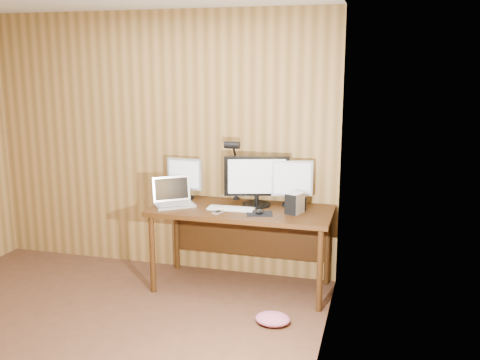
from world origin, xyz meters
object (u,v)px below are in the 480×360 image
at_px(monitor_right, 292,182).
at_px(hard_drive, 295,203).
at_px(desk, 244,220).
at_px(monitor_left, 185,177).
at_px(mouse, 259,211).
at_px(desk_lamp, 234,162).
at_px(keyboard, 231,208).
at_px(speaker, 304,204).
at_px(phone, 218,212).
at_px(monitor_center, 257,180).
at_px(laptop, 173,198).

relative_size(monitor_right, hard_drive, 2.20).
distance_m(desk, monitor_right, 0.55).
height_order(monitor_left, mouse, monitor_left).
distance_m(desk, desk_lamp, 0.54).
xyz_separation_m(keyboard, mouse, (0.27, -0.07, 0.01)).
relative_size(speaker, desk_lamp, 0.20).
distance_m(phone, speaker, 0.75).
relative_size(hard_drive, speaker, 1.57).
height_order(desk, keyboard, keyboard).
xyz_separation_m(monitor_left, hard_drive, (1.09, -0.23, -0.12)).
relative_size(desk, keyboard, 3.86).
xyz_separation_m(monitor_right, keyboard, (-0.50, -0.26, -0.21)).
bearing_deg(mouse, monitor_center, 104.34).
height_order(monitor_left, hard_drive, monitor_left).
distance_m(speaker, desk_lamp, 0.76).
xyz_separation_m(desk, mouse, (0.19, -0.20, 0.14)).
bearing_deg(hard_drive, monitor_center, 176.12).
bearing_deg(phone, speaker, 38.40).
xyz_separation_m(monitor_center, keyboard, (-0.19, -0.19, -0.23)).
xyz_separation_m(monitor_left, desk_lamp, (0.48, 0.03, 0.17)).
xyz_separation_m(monitor_center, monitor_left, (-0.72, 0.07, -0.03)).
height_order(laptop, desk_lamp, desk_lamp).
bearing_deg(monitor_center, desk, -167.07).
xyz_separation_m(mouse, desk_lamp, (-0.33, 0.36, 0.35)).
distance_m(monitor_left, mouse, 0.89).
distance_m(hard_drive, speaker, 0.13).
height_order(mouse, phone, mouse).
relative_size(monitor_left, phone, 3.17).
relative_size(monitor_center, monitor_left, 1.47).
height_order(keyboard, desk_lamp, desk_lamp).
bearing_deg(laptop, speaker, -29.38).
height_order(speaker, desk_lamp, desk_lamp).
distance_m(monitor_left, monitor_right, 1.02).
height_order(keyboard, mouse, mouse).
bearing_deg(desk, monitor_center, 29.00).
bearing_deg(monitor_left, hard_drive, -8.64).
bearing_deg(desk_lamp, hard_drive, -20.09).
bearing_deg(monitor_right, hard_drive, -89.55).
relative_size(monitor_left, mouse, 3.61).
relative_size(desk, monitor_center, 2.81).
bearing_deg(keyboard, hard_drive, 1.44).
height_order(monitor_right, mouse, monitor_right).
relative_size(laptop, keyboard, 1.05).
relative_size(monitor_left, hard_drive, 2.06).
distance_m(desk, phone, 0.33).
xyz_separation_m(laptop, mouse, (0.83, -0.10, -0.04)).
bearing_deg(hard_drive, keyboard, -157.87).
height_order(monitor_center, desk_lamp, desk_lamp).
relative_size(monitor_right, laptop, 0.96).
height_order(monitor_center, keyboard, monitor_center).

